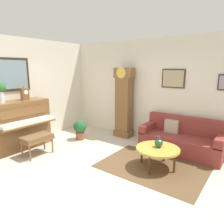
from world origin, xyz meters
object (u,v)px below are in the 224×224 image
coffee_table (158,149)px  mantel_clock (25,93)px  piano (20,124)px  grandfather_clock (124,105)px  flower_vase (0,90)px  couch (182,140)px  piano_bench (37,138)px  green_jug (159,143)px  potted_plant (80,129)px

coffee_table → mantel_clock: bearing=-165.7°
piano → grandfather_clock: (1.63, 2.32, 0.35)m
grandfather_clock → flower_vase: size_ratio=3.50×
coffee_table → couch: bearing=83.7°
piano_bench → grandfather_clock: size_ratio=0.34×
green_jug → potted_plant: (-2.49, 0.22, -0.19)m
mantel_clock → couch: bearing=29.7°
green_jug → couch: bearing=83.0°
grandfather_clock → couch: size_ratio=1.07×
grandfather_clock → green_jug: (1.66, -1.22, -0.45)m
piano → couch: (3.42, 2.16, -0.30)m
green_jug → piano: bearing=-161.5°
coffee_table → potted_plant: size_ratio=1.57×
coffee_table → piano: bearing=-162.3°
couch → coffee_table: size_ratio=2.16×
couch → grandfather_clock: bearing=175.1°
piano → couch: size_ratio=0.76×
coffee_table → flower_vase: 3.78m
piano → green_jug: 3.48m
coffee_table → potted_plant: 2.52m
mantel_clock → green_jug: mantel_clock is taller
flower_vase → mantel_clock: bearing=90.0°
piano → mantel_clock: 0.80m
coffee_table → green_jug: size_ratio=3.67×
couch → potted_plant: size_ratio=3.39×
piano → flower_vase: flower_vase is taller
grandfather_clock → coffee_table: grandfather_clock is taller
couch → green_jug: size_ratio=7.92×
piano → piano_bench: (0.77, -0.04, -0.21)m
grandfather_clock → couch: 1.91m
piano → flower_vase: bearing=-89.7°
piano_bench → grandfather_clock: bearing=70.0°
piano_bench → green_jug: 2.77m
grandfather_clock → mantel_clock: grandfather_clock is taller
potted_plant → piano_bench: bearing=-91.2°
piano → flower_vase: 1.00m
couch → flower_vase: 4.44m
couch → flower_vase: flower_vase is taller
piano → potted_plant: size_ratio=2.57×
piano → piano_bench: 0.80m
couch → coffee_table: 1.12m
grandfather_clock → mantel_clock: 2.70m
flower_vase → piano_bench: bearing=24.7°
green_jug → potted_plant: size_ratio=0.43×
mantel_clock → potted_plant: (0.80, 1.11, -1.06)m
coffee_table → flower_vase: (-3.30, -1.45, 1.13)m
flower_vase → potted_plant: (0.80, 1.71, -1.21)m
green_jug → flower_vase: bearing=-155.6°
piano → potted_plant: bearing=58.7°
piano_bench → grandfather_clock: (0.86, 2.36, 0.56)m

